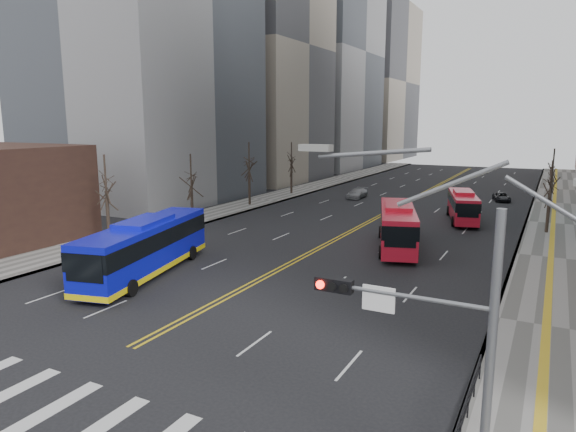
% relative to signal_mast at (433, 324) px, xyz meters
% --- Properties ---
extents(ground, '(220.00, 220.00, 0.00)m').
position_rel_signal_mast_xyz_m(ground, '(-13.77, -2.00, -4.86)').
color(ground, black).
extents(sidewalk_right, '(7.00, 130.00, 0.15)m').
position_rel_signal_mast_xyz_m(sidewalk_right, '(3.73, 43.00, -4.78)').
color(sidewalk_right, slate).
rests_on(sidewalk_right, ground).
extents(sidewalk_left, '(5.00, 130.00, 0.15)m').
position_rel_signal_mast_xyz_m(sidewalk_left, '(-30.27, 43.00, -4.78)').
color(sidewalk_left, slate).
rests_on(sidewalk_left, ground).
extents(crosswalk, '(26.70, 4.00, 0.01)m').
position_rel_signal_mast_xyz_m(crosswalk, '(-13.77, -2.00, -4.85)').
color(crosswalk, silver).
rests_on(crosswalk, ground).
extents(centerline, '(0.55, 100.00, 0.01)m').
position_rel_signal_mast_xyz_m(centerline, '(-13.77, 53.00, -4.85)').
color(centerline, gold).
rests_on(centerline, ground).
extents(office_towers, '(83.00, 134.00, 58.00)m').
position_rel_signal_mast_xyz_m(office_towers, '(-13.64, 66.51, 19.07)').
color(office_towers, gray).
rests_on(office_towers, ground).
extents(signal_mast, '(5.37, 0.37, 9.39)m').
position_rel_signal_mast_xyz_m(signal_mast, '(0.00, 0.00, 0.00)').
color(signal_mast, gray).
rests_on(signal_mast, ground).
extents(pedestrian_railing, '(0.06, 6.06, 1.02)m').
position_rel_signal_mast_xyz_m(pedestrian_railing, '(0.53, 4.00, -4.03)').
color(pedestrian_railing, black).
rests_on(pedestrian_railing, sidewalk_right).
extents(street_trees, '(35.20, 47.20, 7.60)m').
position_rel_signal_mast_xyz_m(street_trees, '(-20.94, 32.55, 0.02)').
color(street_trees, '#2E241C').
rests_on(street_trees, ground).
extents(blue_bus, '(5.65, 13.21, 3.74)m').
position_rel_signal_mast_xyz_m(blue_bus, '(-20.97, 11.89, -2.89)').
color(blue_bus, '#0E12D5').
rests_on(blue_bus, ground).
extents(red_bus_near, '(5.86, 11.44, 3.55)m').
position_rel_signal_mast_xyz_m(red_bus_near, '(-8.29, 26.62, -2.88)').
color(red_bus_near, red).
rests_on(red_bus_near, ground).
extents(red_bus_far, '(4.64, 10.01, 3.13)m').
position_rel_signal_mast_xyz_m(red_bus_far, '(-5.52, 40.68, -3.11)').
color(red_bus_far, red).
rests_on(red_bus_far, ground).
extents(car_white, '(1.98, 4.77, 1.53)m').
position_rel_signal_mast_xyz_m(car_white, '(-23.60, 13.06, -4.09)').
color(car_white, white).
rests_on(car_white, ground).
extents(car_dark_mid, '(2.95, 4.57, 1.45)m').
position_rel_signal_mast_xyz_m(car_dark_mid, '(-6.74, 48.70, -4.13)').
color(car_dark_mid, black).
rests_on(car_dark_mid, ground).
extents(car_silver, '(1.84, 4.45, 1.29)m').
position_rel_signal_mast_xyz_m(car_silver, '(-20.38, 50.70, -4.21)').
color(car_silver, gray).
rests_on(car_silver, ground).
extents(car_dark_far, '(2.68, 4.18, 1.07)m').
position_rel_signal_mast_xyz_m(car_dark_far, '(-3.25, 56.72, -4.32)').
color(car_dark_far, black).
rests_on(car_dark_far, ground).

